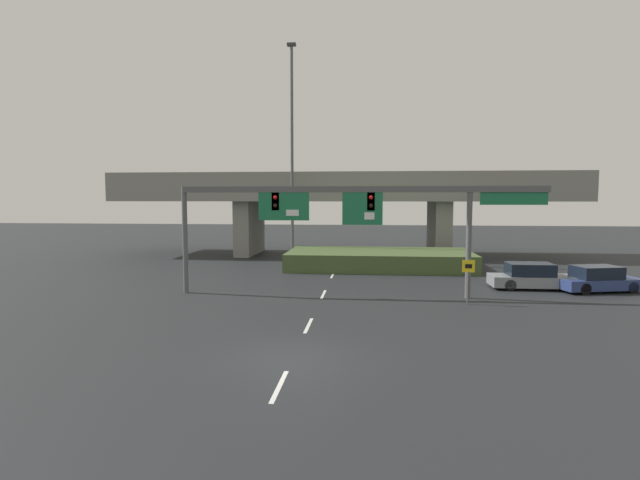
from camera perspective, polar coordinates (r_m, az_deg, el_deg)
The scene contains 9 objects.
ground_plane at distance 16.79m, azimuth -3.07°, elevation -13.23°, with size 160.00×160.00×0.00m, color black.
lane_markings at distance 30.34m, azimuth 0.97°, elevation -5.03°, with size 0.14×35.50×0.01m.
signal_gantry at distance 26.20m, azimuth 3.26°, elevation 3.94°, with size 19.17×0.44×5.81m.
speed_limit_sign at distance 25.43m, azimuth 16.58°, elevation -3.82°, with size 0.60×0.11×2.24m.
highway_light_pole_near at distance 40.94m, azimuth -3.22°, elevation 10.31°, with size 0.70×0.36×17.44m.
overpass_bridge at distance 45.37m, azimuth 2.59°, elevation 4.90°, with size 40.65×8.25×7.37m.
grass_embankment at distance 37.28m, azimuth 6.79°, elevation -2.23°, with size 13.44×6.63×1.27m.
parked_sedan_near_right at distance 31.10m, azimuth 23.05°, elevation -3.91°, with size 4.77×1.89×1.48m.
parked_sedan_mid_right at distance 31.81m, azimuth 29.19°, elevation -3.98°, with size 4.88×2.83×1.43m.
Camera 1 is at (2.45, -15.78, 5.21)m, focal length 28.00 mm.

